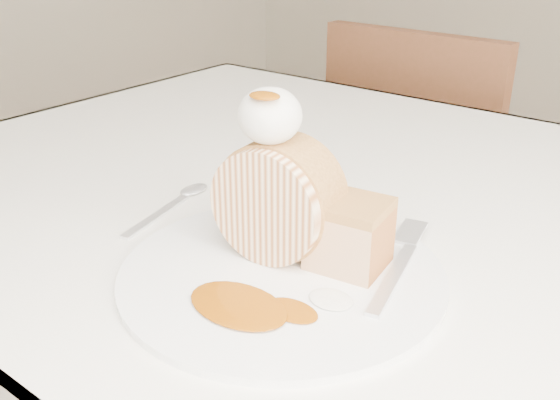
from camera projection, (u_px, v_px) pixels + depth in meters
The scene contains 10 objects.
table at pixel (405, 277), 0.76m from camera, with size 1.40×0.90×0.75m.
chair_far at pixel (423, 186), 1.45m from camera, with size 0.42×0.42×0.85m.
plate at pixel (282, 273), 0.59m from camera, with size 0.31×0.31×0.01m, color white.
roulade_slice at pixel (278, 200), 0.59m from camera, with size 0.11×0.11×0.06m, color beige.
cake_chunk at pixel (349, 238), 0.58m from camera, with size 0.07×0.06×0.06m, color #B78245.
whipped_cream at pixel (270, 116), 0.56m from camera, with size 0.06×0.06×0.05m, color white.
caramel_drizzle at pixel (264, 88), 0.53m from camera, with size 0.03×0.02×0.01m, color #8A4205.
caramel_pool at pixel (238, 305), 0.53m from camera, with size 0.09×0.06×0.00m, color #8A4205, non-canonical shape.
fork at pixel (393, 278), 0.57m from camera, with size 0.02×0.18×0.00m, color silver.
spoon at pixel (157, 216), 0.70m from camera, with size 0.02×0.15×0.00m, color silver.
Camera 1 is at (0.28, -0.40, 1.06)m, focal length 40.00 mm.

